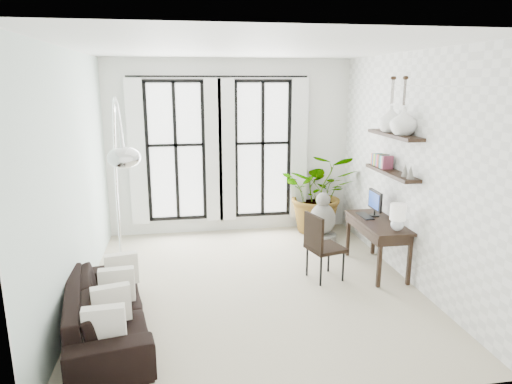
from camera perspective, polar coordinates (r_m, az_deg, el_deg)
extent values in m
plane|color=#B7AE92|center=(6.56, -0.59, -11.56)|extent=(5.00, 5.00, 0.00)
plane|color=white|center=(5.95, -0.67, 17.58)|extent=(5.00, 5.00, 0.00)
plane|color=silver|center=(6.13, -21.89, 1.44)|extent=(0.00, 5.00, 5.00)
plane|color=white|center=(6.76, 18.59, 2.78)|extent=(0.00, 5.00, 5.00)
plane|color=white|center=(8.50, -3.21, 5.56)|extent=(4.50, 0.00, 4.50)
cube|color=white|center=(8.43, -9.99, 4.97)|extent=(1.00, 0.02, 2.50)
cube|color=white|center=(8.36, -14.67, 4.66)|extent=(0.30, 0.04, 2.60)
cube|color=white|center=(8.35, -5.30, 5.04)|extent=(0.30, 0.04, 2.60)
cube|color=white|center=(8.56, 0.82, 5.31)|extent=(1.00, 0.02, 2.50)
cube|color=white|center=(8.37, -3.66, 5.09)|extent=(0.30, 0.04, 2.60)
cube|color=white|center=(8.61, 5.42, 5.30)|extent=(0.30, 0.04, 2.60)
cylinder|color=black|center=(8.27, -4.66, 14.22)|extent=(3.20, 0.03, 0.03)
cube|color=black|center=(6.93, 16.58, 2.33)|extent=(0.25, 1.30, 0.05)
cube|color=black|center=(6.85, 16.90, 6.84)|extent=(0.25, 1.30, 0.05)
cube|color=#CB4F32|center=(7.40, 14.81, 4.04)|extent=(0.16, 0.03, 0.18)
cube|color=#3069AA|center=(7.36, 14.95, 3.98)|extent=(0.16, 0.03, 0.18)
cube|color=yellow|center=(7.32, 15.09, 3.92)|extent=(0.16, 0.03, 0.18)
cube|color=green|center=(7.28, 15.24, 3.86)|extent=(0.16, 0.03, 0.18)
cube|color=#B04DB5|center=(7.24, 15.38, 3.80)|extent=(0.16, 0.03, 0.18)
cube|color=#D7542F|center=(7.20, 15.53, 3.74)|extent=(0.16, 0.03, 0.18)
cube|color=#4C4C4C|center=(7.16, 15.68, 3.67)|extent=(0.16, 0.03, 0.18)
cube|color=#38C0C6|center=(7.12, 15.83, 3.61)|extent=(0.16, 0.04, 0.18)
cube|color=#C9AA8F|center=(7.08, 15.98, 3.54)|extent=(0.16, 0.04, 0.18)
cube|color=#83344B|center=(7.04, 16.14, 3.48)|extent=(0.16, 0.04, 0.18)
cone|color=slate|center=(6.56, 18.16, 2.62)|extent=(0.10, 0.10, 0.18)
cone|color=slate|center=(6.43, 18.76, 2.36)|extent=(0.10, 0.10, 0.18)
imported|color=black|center=(5.52, -18.22, -13.85)|extent=(1.18, 2.22, 0.62)
cube|color=white|center=(4.81, -18.42, -15.62)|extent=(0.40, 0.12, 0.40)
cube|color=white|center=(5.21, -17.64, -13.14)|extent=(0.40, 0.12, 0.40)
cube|color=white|center=(5.63, -16.99, -11.02)|extent=(0.40, 0.12, 0.40)
cube|color=white|center=(6.05, -16.44, -9.20)|extent=(0.40, 0.12, 0.40)
imported|color=#2D7228|center=(8.65, 7.91, -0.04)|extent=(1.66, 1.54, 1.53)
cube|color=black|center=(7.04, 15.00, -3.66)|extent=(0.55, 1.31, 0.04)
cube|color=black|center=(7.06, 14.80, -4.38)|extent=(0.50, 1.25, 0.12)
cube|color=black|center=(6.56, 15.17, -8.50)|extent=(0.05, 0.05, 0.72)
cube|color=black|center=(6.75, 18.62, -8.11)|extent=(0.05, 0.05, 0.72)
cube|color=black|center=(7.60, 11.44, -5.20)|extent=(0.05, 0.05, 0.72)
cube|color=black|center=(7.77, 14.51, -4.96)|extent=(0.05, 0.05, 0.72)
cube|color=black|center=(7.21, 14.68, -1.01)|extent=(0.04, 0.42, 0.30)
cube|color=navy|center=(7.20, 14.50, -1.02)|extent=(0.00, 0.36, 0.24)
cube|color=black|center=(7.21, 13.47, -2.91)|extent=(0.15, 0.40, 0.02)
sphere|color=silver|center=(6.60, 17.23, -3.98)|extent=(0.18, 0.18, 0.18)
cylinder|color=white|center=(6.55, 17.35, -2.40)|extent=(0.22, 0.22, 0.22)
cube|color=black|center=(6.66, 8.68, -6.94)|extent=(0.57, 0.57, 0.05)
cube|color=black|center=(6.47, 7.21, -5.08)|extent=(0.16, 0.46, 0.52)
cylinder|color=black|center=(6.54, 7.53, -9.67)|extent=(0.03, 0.03, 0.44)
cylinder|color=black|center=(6.65, 10.66, -9.38)|extent=(0.03, 0.03, 0.44)
cylinder|color=black|center=(6.87, 6.62, -8.47)|extent=(0.03, 0.03, 0.44)
cylinder|color=black|center=(6.97, 9.61, -8.22)|extent=(0.03, 0.03, 0.44)
cylinder|color=silver|center=(7.58, -16.45, -8.10)|extent=(0.39, 0.39, 0.11)
cylinder|color=silver|center=(7.40, -16.73, -4.18)|extent=(0.04, 0.04, 1.09)
ellipsoid|color=silver|center=(4.99, -16.18, 4.15)|extent=(0.35, 0.35, 0.23)
cylinder|color=slate|center=(8.26, 8.23, -5.69)|extent=(0.51, 0.51, 0.15)
ellipsoid|color=slate|center=(8.15, 8.31, -3.34)|extent=(0.45, 0.45, 0.56)
sphere|color=slate|center=(8.06, 8.40, -0.94)|extent=(0.25, 0.25, 0.25)
imported|color=white|center=(6.61, 17.98, 8.42)|extent=(0.37, 0.37, 0.38)
imported|color=white|center=(6.96, 16.48, 8.76)|extent=(0.37, 0.37, 0.38)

